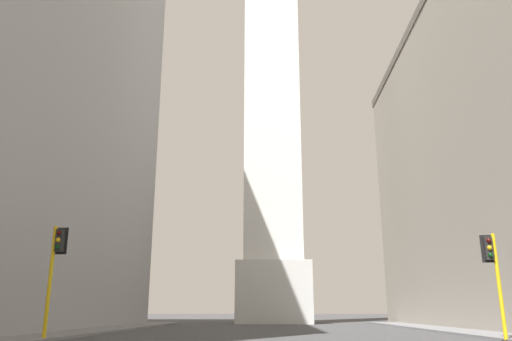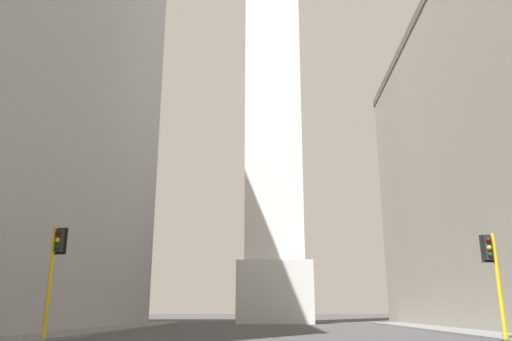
{
  "view_description": "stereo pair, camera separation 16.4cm",
  "coord_description": "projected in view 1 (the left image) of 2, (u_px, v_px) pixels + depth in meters",
  "views": [
    {
      "loc": [
        -0.14,
        -1.89,
        1.41
      ],
      "look_at": [
        -1.22,
        31.4,
        10.75
      ],
      "focal_mm": 35.0,
      "sensor_mm": 36.0,
      "label": 1
    },
    {
      "loc": [
        0.03,
        -1.88,
        1.41
      ],
      "look_at": [
        -1.22,
        31.4,
        10.75
      ],
      "focal_mm": 35.0,
      "sensor_mm": 36.0,
      "label": 2
    }
  ],
  "objects": [
    {
      "name": "obelisk",
      "position": [
        271.0,
        41.0,
        63.89
      ],
      "size": [
        8.13,
        8.13,
        72.63
      ],
      "color": "silver",
      "rests_on": "ground_plane"
    },
    {
      "name": "traffic_light_mid_right",
      "position": [
        494.0,
        269.0,
        23.52
      ],
      "size": [
        0.76,
        0.52,
        4.95
      ],
      "color": "yellow",
      "rests_on": "ground_plane"
    },
    {
      "name": "traffic_light_mid_left",
      "position": [
        55.0,
        264.0,
        24.1
      ],
      "size": [
        0.8,
        0.53,
        5.4
      ],
      "color": "yellow",
      "rests_on": "ground_plane"
    }
  ]
}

